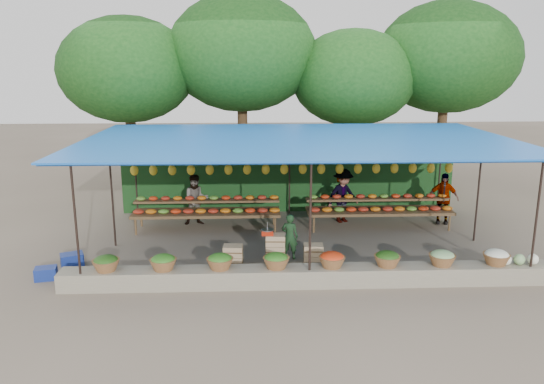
{
  "coord_description": "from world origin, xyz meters",
  "views": [
    {
      "loc": [
        -1.24,
        -13.39,
        4.65
      ],
      "look_at": [
        -0.67,
        0.2,
        1.36
      ],
      "focal_mm": 35.0,
      "sensor_mm": 36.0,
      "label": 1
    }
  ],
  "objects_px": {
    "crate_counter": "(274,253)",
    "weighing_scale": "(267,232)",
    "vendor_seated": "(290,236)",
    "blue_crate_front": "(46,273)",
    "blue_crate_back": "(72,260)"
  },
  "relations": [
    {
      "from": "crate_counter",
      "to": "vendor_seated",
      "type": "distance_m",
      "value": 0.66
    },
    {
      "from": "crate_counter",
      "to": "blue_crate_back",
      "type": "bearing_deg",
      "value": 177.85
    },
    {
      "from": "vendor_seated",
      "to": "blue_crate_front",
      "type": "xyz_separation_m",
      "value": [
        -5.5,
        -1.07,
        -0.43
      ]
    },
    {
      "from": "crate_counter",
      "to": "vendor_seated",
      "type": "bearing_deg",
      "value": 49.55
    },
    {
      "from": "crate_counter",
      "to": "weighing_scale",
      "type": "relative_size",
      "value": 7.77
    },
    {
      "from": "crate_counter",
      "to": "blue_crate_back",
      "type": "xyz_separation_m",
      "value": [
        -4.78,
        0.18,
        -0.16
      ]
    },
    {
      "from": "weighing_scale",
      "to": "blue_crate_back",
      "type": "bearing_deg",
      "value": 177.77
    },
    {
      "from": "blue_crate_back",
      "to": "vendor_seated",
      "type": "bearing_deg",
      "value": -20.32
    },
    {
      "from": "vendor_seated",
      "to": "blue_crate_front",
      "type": "bearing_deg",
      "value": 24.3
    },
    {
      "from": "weighing_scale",
      "to": "blue_crate_back",
      "type": "height_order",
      "value": "weighing_scale"
    },
    {
      "from": "vendor_seated",
      "to": "crate_counter",
      "type": "bearing_deg",
      "value": 62.79
    },
    {
      "from": "crate_counter",
      "to": "weighing_scale",
      "type": "height_order",
      "value": "weighing_scale"
    },
    {
      "from": "crate_counter",
      "to": "blue_crate_front",
      "type": "distance_m",
      "value": 5.14
    },
    {
      "from": "crate_counter",
      "to": "blue_crate_front",
      "type": "height_order",
      "value": "crate_counter"
    },
    {
      "from": "vendor_seated",
      "to": "blue_crate_back",
      "type": "bearing_deg",
      "value": 16.42
    }
  ]
}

